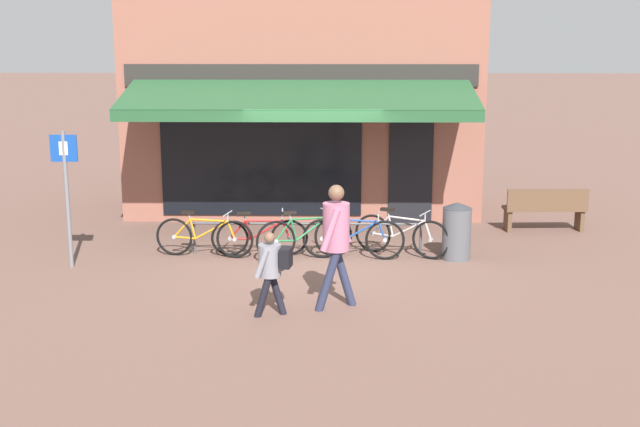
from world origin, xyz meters
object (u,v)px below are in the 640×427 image
bicycle_red (259,236)px  pedestrian_adult (336,234)px  bicycle_blue (353,238)px  bicycle_silver (401,235)px  bicycle_green (305,237)px  park_bench (545,208)px  litter_bin (457,231)px  parking_sign (66,185)px  pedestrian_child (272,265)px  bicycle_orange (204,236)px

bicycle_red → pedestrian_adult: 3.14m
bicycle_blue → bicycle_silver: bearing=18.4°
bicycle_green → park_bench: (4.68, 2.11, 0.08)m
litter_bin → bicycle_blue: bearing=179.7°
bicycle_green → parking_sign: (-3.88, -0.62, 1.02)m
bicycle_green → bicycle_blue: (0.84, 0.02, -0.01)m
pedestrian_adult → bicycle_silver: bearing=-116.9°
bicycle_red → pedestrian_child: bearing=-85.5°
bicycle_red → pedestrian_child: size_ratio=1.43×
bicycle_red → parking_sign: parking_sign is taller
pedestrian_adult → park_bench: size_ratio=1.10×
bicycle_silver → pedestrian_adult: bearing=-86.5°
bicycle_red → bicycle_blue: (1.64, -0.12, 0.01)m
litter_bin → park_bench: litter_bin is taller
bicycle_silver → pedestrian_child: 3.79m
bicycle_red → bicycle_green: (0.80, -0.13, 0.02)m
pedestrian_adult → park_bench: (4.14, 4.72, -0.62)m
bicycle_red → litter_bin: litter_bin is taller
parking_sign → pedestrian_child: bearing=-33.5°
bicycle_red → bicycle_blue: 1.64m
bicycle_blue → bicycle_silver: (0.85, 0.21, 0.00)m
bicycle_green → pedestrian_child: pedestrian_child is taller
bicycle_blue → pedestrian_child: 3.22m
bicycle_blue → park_bench: 4.38m
bicycle_red → pedestrian_child: (0.47, -3.10, 0.37)m
pedestrian_adult → park_bench: 6.31m
bicycle_orange → pedestrian_child: 3.39m
pedestrian_child → litter_bin: size_ratio=1.19×
bicycle_green → bicycle_blue: size_ratio=0.95×
pedestrian_child → parking_sign: (-3.54, 2.34, 0.68)m
bicycle_silver → litter_bin: size_ratio=1.62×
pedestrian_adult → bicycle_blue: bearing=-101.4°
bicycle_red → pedestrian_adult: (1.34, -2.75, 0.72)m
bicycle_silver → pedestrian_adult: (-1.15, -2.84, 0.71)m
pedestrian_child → bicycle_orange: bearing=-55.7°
bicycle_blue → parking_sign: bearing=-167.6°
pedestrian_adult → litter_bin: size_ratio=1.79×
bicycle_orange → parking_sign: (-2.12, -0.71, 1.04)m
litter_bin → park_bench: 2.94m
pedestrian_adult → pedestrian_child: (-0.87, -0.35, -0.35)m
pedestrian_child → parking_sign: 4.30m
bicycle_green → parking_sign: size_ratio=0.74×
bicycle_silver → pedestrian_child: (-2.02, -3.19, 0.35)m
bicycle_orange → bicycle_red: bearing=11.2°
bicycle_orange → pedestrian_child: pedestrian_child is taller
pedestrian_child → bicycle_green: bearing=-87.2°
bicycle_green → bicycle_silver: (1.69, 0.22, -0.01)m
pedestrian_child → litter_bin: (2.95, 2.97, -0.22)m
litter_bin → park_bench: size_ratio=0.62×
bicycle_blue → litter_bin: size_ratio=1.78×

